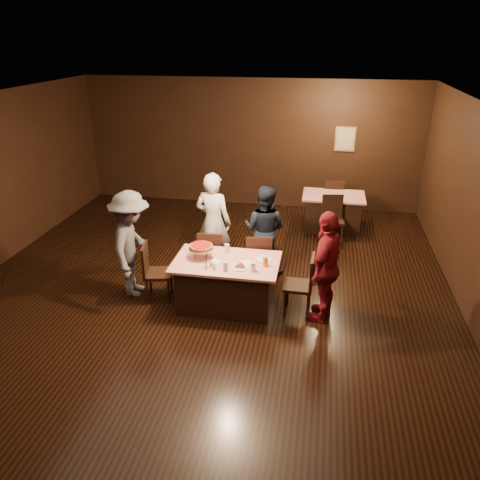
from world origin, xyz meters
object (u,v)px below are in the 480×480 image
at_px(glass_amber, 265,262).
at_px(chair_far_left, 212,255).
at_px(diner_grey_knit, 132,245).
at_px(main_table, 227,283).
at_px(chair_back_far, 333,199).
at_px(chair_far_right, 259,259).
at_px(glass_front_left, 225,266).
at_px(pizza_stand, 201,247).
at_px(glass_back, 227,248).
at_px(chair_end_left, 158,272).
at_px(back_table, 332,212).
at_px(diner_red_shirt, 326,267).
at_px(diner_white_jacket, 213,222).
at_px(plate_empty, 264,259).
at_px(chair_back_near, 333,220).
at_px(chair_end_right, 298,284).
at_px(glass_front_right, 253,267).
at_px(diner_navy_hoodie, 264,230).

bearing_deg(glass_amber, chair_far_left, 141.34).
bearing_deg(diner_grey_knit, main_table, -101.51).
bearing_deg(main_table, chair_back_far, 68.30).
bearing_deg(chair_far_right, glass_front_left, 65.32).
height_order(main_table, chair_far_right, chair_far_right).
distance_m(pizza_stand, glass_back, 0.44).
distance_m(chair_far_left, diner_grey_knit, 1.38).
relative_size(main_table, chair_end_left, 1.68).
distance_m(main_table, chair_far_left, 0.85).
bearing_deg(chair_far_left, back_table, -128.76).
height_order(diner_red_shirt, glass_amber, diner_red_shirt).
bearing_deg(diner_grey_knit, diner_white_jacket, -51.77).
xyz_separation_m(diner_red_shirt, pizza_stand, (-1.89, 0.14, 0.10)).
bearing_deg(plate_empty, chair_back_near, 67.78).
relative_size(chair_far_right, chair_back_near, 1.00).
relative_size(chair_far_right, glass_amber, 6.79).
relative_size(chair_end_right, glass_back, 6.79).
bearing_deg(chair_back_far, glass_front_right, 71.51).
bearing_deg(glass_back, chair_far_right, 45.00).
xyz_separation_m(chair_far_right, glass_back, (-0.45, -0.45, 0.37)).
height_order(back_table, diner_red_shirt, diner_red_shirt).
bearing_deg(glass_amber, glass_front_right, -126.87).
bearing_deg(back_table, glass_front_right, -107.45).
bearing_deg(main_table, chair_back_near, 59.65).
height_order(chair_end_left, glass_amber, chair_end_left).
bearing_deg(glass_amber, glass_back, 151.70).
bearing_deg(glass_front_left, chair_end_left, 165.38).
height_order(diner_white_jacket, glass_front_left, diner_white_jacket).
bearing_deg(diner_red_shirt, chair_far_left, -95.58).
relative_size(diner_navy_hoodie, glass_amber, 11.34).
distance_m(diner_navy_hoodie, glass_front_right, 1.52).
bearing_deg(main_table, diner_white_jacket, 111.81).
bearing_deg(chair_back_far, diner_white_jacket, 50.36).
height_order(chair_back_near, diner_white_jacket, diner_white_jacket).
relative_size(chair_far_right, glass_front_right, 6.79).
bearing_deg(chair_far_left, chair_end_left, 44.86).
bearing_deg(diner_grey_knit, chair_back_near, -57.78).
xyz_separation_m(main_table, pizza_stand, (-0.40, 0.05, 0.57)).
xyz_separation_m(chair_back_far, diner_navy_hoodie, (-1.20, -2.79, 0.32)).
bearing_deg(diner_red_shirt, back_table, -163.73).
bearing_deg(diner_red_shirt, diner_white_jacket, -104.89).
bearing_deg(chair_far_left, pizza_stand, 87.89).
xyz_separation_m(chair_end_left, glass_front_right, (1.55, -0.25, 0.37)).
xyz_separation_m(back_table, glass_front_left, (-1.57, -3.76, 0.46)).
relative_size(back_table, glass_front_right, 9.29).
distance_m(chair_back_far, plate_empty, 4.06).
relative_size(chair_far_right, diner_red_shirt, 0.56).
relative_size(back_table, glass_amber, 9.29).
xyz_separation_m(diner_grey_knit, plate_empty, (2.09, 0.05, -0.10)).
distance_m(diner_navy_hoodie, glass_front_left, 1.61).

